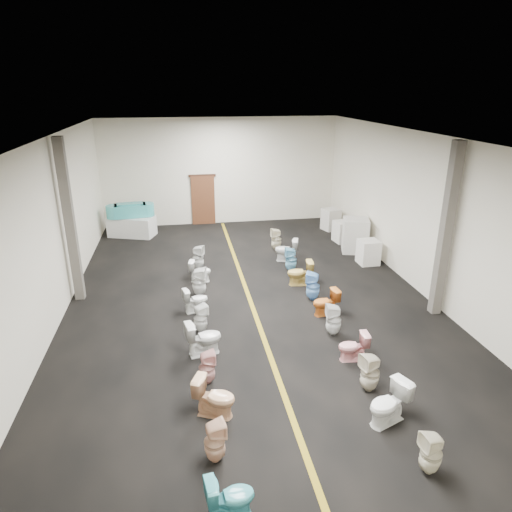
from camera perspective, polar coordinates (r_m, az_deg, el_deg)
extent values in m
plane|color=black|center=(12.93, -0.73, -5.60)|extent=(16.00, 16.00, 0.00)
plane|color=black|center=(11.67, -0.83, 14.66)|extent=(16.00, 16.00, 0.00)
plane|color=beige|center=(19.85, -4.43, 10.46)|extent=(10.00, 0.00, 10.00)
plane|color=beige|center=(5.20, 14.13, -21.58)|extent=(10.00, 0.00, 10.00)
plane|color=beige|center=(12.40, -24.28, 2.55)|extent=(0.00, 16.00, 16.00)
plane|color=beige|center=(13.76, 20.33, 4.75)|extent=(0.00, 16.00, 16.00)
cube|color=olive|center=(12.92, -0.73, -5.59)|extent=(0.12, 15.60, 0.01)
cube|color=#562D19|center=(19.98, -6.62, 6.94)|extent=(1.00, 0.10, 2.10)
cube|color=#331C11|center=(19.77, -6.75, 9.96)|extent=(1.15, 0.08, 0.10)
cube|color=#59544C|center=(13.27, -22.26, 3.94)|extent=(0.25, 0.25, 4.50)
cube|color=#59544C|center=(12.41, 22.64, 2.81)|extent=(0.25, 0.25, 4.50)
cube|color=silver|center=(19.02, -15.24, 3.59)|extent=(1.96, 1.42, 0.79)
cube|color=teal|center=(18.84, -15.43, 5.50)|extent=(1.28, 0.81, 0.50)
cylinder|color=teal|center=(18.84, -17.25, 5.32)|extent=(0.66, 0.66, 0.50)
cylinder|color=teal|center=(18.87, -13.60, 5.69)|extent=(0.66, 0.66, 0.50)
cube|color=teal|center=(18.80, -15.48, 6.09)|extent=(1.05, 0.59, 0.20)
cube|color=silver|center=(15.88, 13.87, 0.48)|extent=(0.66, 0.66, 0.83)
cube|color=silver|center=(16.91, 12.29, 2.54)|extent=(1.10, 1.10, 1.22)
cube|color=silver|center=(17.98, 10.94, 3.02)|extent=(0.79, 0.79, 0.80)
cube|color=beige|center=(19.41, 9.33, 4.55)|extent=(0.78, 0.78, 0.89)
imported|color=teal|center=(7.14, -3.23, -27.90)|extent=(0.73, 0.48, 0.70)
imported|color=#DEAE8D|center=(7.86, -5.18, -22.12)|extent=(0.40, 0.39, 0.75)
imported|color=#E0AA7F|center=(8.69, -5.18, -17.16)|extent=(0.87, 0.70, 0.77)
imported|color=#D29490|center=(9.51, -6.14, -13.70)|extent=(0.37, 0.36, 0.72)
imported|color=silver|center=(10.41, -6.56, -10.12)|extent=(0.87, 0.60, 0.81)
imported|color=silver|center=(11.31, -6.95, -7.75)|extent=(0.43, 0.43, 0.72)
imported|color=white|center=(12.31, -7.56, -5.45)|extent=(0.73, 0.52, 0.67)
imported|color=white|center=(13.15, -7.13, -3.23)|extent=(0.47, 0.47, 0.86)
imported|color=white|center=(14.16, -7.00, -1.87)|extent=(0.72, 0.50, 0.67)
imported|color=silver|center=(15.05, -7.25, -0.20)|extent=(0.48, 0.48, 0.82)
imported|color=beige|center=(8.12, 21.04, -22.01)|extent=(0.37, 0.37, 0.74)
imported|color=white|center=(8.81, 16.27, -17.32)|extent=(0.90, 0.71, 0.80)
imported|color=beige|center=(9.49, 14.06, -13.95)|extent=(0.45, 0.44, 0.82)
imported|color=#F6A6A8|center=(10.38, 12.04, -11.04)|extent=(0.67, 0.41, 0.66)
imported|color=silver|center=(11.22, 9.67, -7.89)|extent=(0.41, 0.40, 0.81)
imported|color=orange|center=(12.16, 8.71, -5.76)|extent=(0.74, 0.49, 0.71)
imported|color=#79B4EF|center=(12.90, 7.12, -3.76)|extent=(0.51, 0.50, 0.84)
imported|color=gold|center=(13.84, 5.51, -2.12)|extent=(0.79, 0.50, 0.77)
imported|color=#74B8D6|center=(14.81, 4.39, -0.45)|extent=(0.41, 0.40, 0.81)
imported|color=silver|center=(15.69, 3.81, 0.76)|extent=(0.88, 0.67, 0.80)
imported|color=beige|center=(16.73, 2.56, 2.09)|extent=(0.40, 0.40, 0.82)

